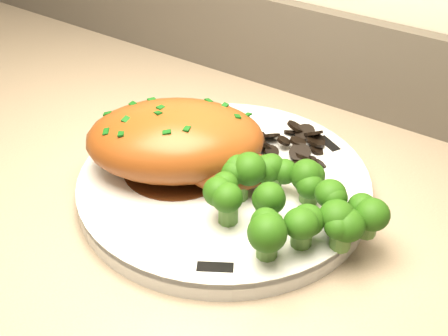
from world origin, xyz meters
The scene contains 8 objects.
plate centered at (0.30, 1.75, 0.99)m, with size 0.30×0.30×0.02m, color silver.
rim_accent_0 centered at (0.36, 1.87, 1.00)m, with size 0.03×0.01×0.00m, color black.
rim_accent_1 centered at (0.17, 1.75, 1.00)m, with size 0.03×0.01×0.00m, color black.
rim_accent_2 centered at (0.36, 1.64, 1.00)m, with size 0.03×0.01×0.00m, color black.
gravy_pool centered at (0.25, 1.73, 1.00)m, with size 0.11×0.11×0.00m, color #3E1B0B.
chicken_breast centered at (0.26, 1.73, 1.03)m, with size 0.22×0.20×0.07m.
mushroom_pile centered at (0.33, 1.83, 1.00)m, with size 0.09×0.07×0.02m.
broccoli_florets centered at (0.39, 1.73, 1.02)m, with size 0.15×0.12×0.04m.
Camera 1 is at (0.56, 1.37, 1.34)m, focal length 45.00 mm.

